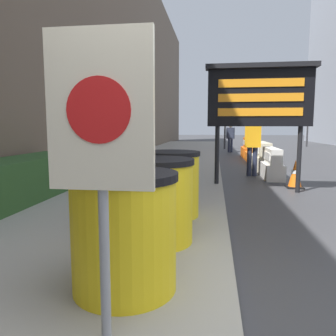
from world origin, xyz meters
The scene contains 17 objects.
building_left_facade centered at (-4.41, 9.80, 5.34)m, with size 0.40×50.40×10.68m.
hedge_strip centered at (-3.61, 2.90, 0.53)m, with size 0.90×4.14×0.75m.
barrel_drum_foreground centered at (-0.90, 0.38, 0.63)m, with size 0.86×0.86×0.95m.
barrel_drum_middle centered at (-0.84, 1.49, 0.63)m, with size 0.86×0.86×0.95m.
barrel_drum_back centered at (-0.83, 2.61, 0.63)m, with size 0.86×0.86×0.95m.
warning_sign centered at (-0.83, -0.32, 1.42)m, with size 0.61×0.08×1.83m.
message_board centered at (0.76, 5.47, 2.11)m, with size 2.37×0.36×2.81m.
jersey_barrier_white centered at (1.43, 7.57, 0.38)m, with size 0.50×1.61×0.86m.
jersey_barrier_cream centered at (1.43, 9.65, 0.41)m, with size 0.65×1.98×0.94m.
jersey_barrier_orange_near centered at (1.43, 12.01, 0.34)m, with size 0.56×1.91×0.77m.
jersey_barrier_orange_far centered at (1.43, 14.17, 0.42)m, with size 0.58×1.72×0.95m.
traffic_cone_near centered at (1.45, 7.69, 0.31)m, with size 0.36×0.36×0.64m.
traffic_cone_mid centered at (1.73, 6.04, 0.34)m, with size 0.38×0.38×0.69m.
traffic_light_near_curb centered at (0.49, 20.02, 3.13)m, with size 0.28×0.45×4.34m.
traffic_light_far_side centered at (6.68, 23.63, 3.21)m, with size 0.28×0.45×4.45m.
pedestrian_worker centered at (0.71, 17.17, 0.97)m, with size 0.48×0.36×1.64m.
pedestrian_passerby centered at (0.93, 7.92, 1.05)m, with size 0.49×0.32×1.77m.
Camera 1 is at (-0.20, -2.07, 1.45)m, focal length 35.00 mm.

